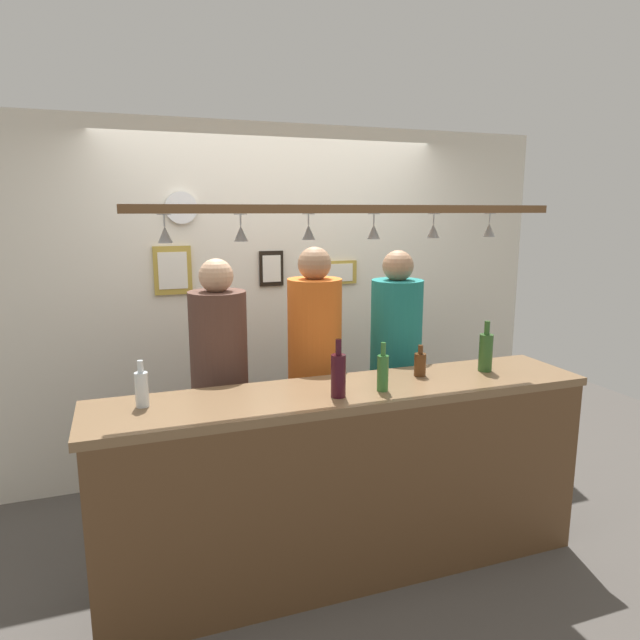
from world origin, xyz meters
TOP-DOWN VIEW (x-y plane):
  - ground_plane at (0.00, 0.00)m, footprint 8.00×8.00m
  - back_wall at (0.00, 1.10)m, footprint 4.40×0.06m
  - bar_counter at (0.00, -0.51)m, footprint 2.70×0.55m
  - overhead_glass_rack at (0.00, -0.30)m, footprint 2.20×0.36m
  - hanging_wineglass_far_left at (-0.90, -0.29)m, footprint 0.07×0.07m
  - hanging_wineglass_left at (-0.54, -0.28)m, footprint 0.07×0.07m
  - hanging_wineglass_center_left at (-0.18, -0.24)m, footprint 0.07×0.07m
  - hanging_wineglass_center at (0.16, -0.29)m, footprint 0.07×0.07m
  - hanging_wineglass_center_right at (0.51, -0.29)m, footprint 0.07×0.07m
  - hanging_wineglass_right at (0.88, -0.28)m, footprint 0.07×0.07m
  - person_left_brown_shirt at (-0.58, 0.26)m, footprint 0.34×0.34m
  - person_middle_orange_shirt at (0.02, 0.26)m, footprint 0.34×0.34m
  - person_right_teal_shirt at (0.60, 0.26)m, footprint 0.34×0.34m
  - bottle_champagne_green at (0.89, -0.31)m, footprint 0.08×0.08m
  - bottle_wine_dark_red at (-0.10, -0.45)m, footprint 0.08×0.08m
  - bottle_beer_brown_stubby at (0.48, -0.27)m, footprint 0.07×0.07m
  - bottle_beer_green_import at (0.15, -0.44)m, footprint 0.06×0.06m
  - bottle_soda_clear at (-1.04, -0.27)m, footprint 0.06×0.06m
  - picture_frame_crest at (-0.04, 1.06)m, footprint 0.18×0.02m
  - picture_frame_lower_pair at (0.50, 1.06)m, footprint 0.30×0.02m
  - picture_frame_caricature at (-0.75, 1.06)m, footprint 0.26×0.02m
  - wall_clock at (-0.68, 1.05)m, footprint 0.22×0.03m

SIDE VIEW (x-z plane):
  - ground_plane at x=0.00m, z-range 0.00..0.00m
  - bar_counter at x=0.00m, z-range 0.18..1.23m
  - person_left_brown_shirt at x=-0.58m, z-range 0.18..1.89m
  - person_right_teal_shirt at x=0.60m, z-range 0.18..1.91m
  - person_middle_orange_shirt at x=0.02m, z-range 0.19..1.95m
  - bottle_beer_brown_stubby at x=0.48m, z-range 1.03..1.21m
  - bottle_soda_clear at x=-1.04m, z-range 1.03..1.26m
  - bottle_beer_green_import at x=0.15m, z-range 1.02..1.28m
  - bottle_wine_dark_red at x=-0.10m, z-range 1.02..1.32m
  - bottle_champagne_green at x=0.89m, z-range 1.02..1.32m
  - back_wall at x=0.00m, z-range 0.00..2.60m
  - picture_frame_lower_pair at x=0.50m, z-range 1.42..1.60m
  - picture_frame_crest at x=-0.04m, z-range 1.42..1.68m
  - picture_frame_caricature at x=-0.75m, z-range 1.40..1.74m
  - hanging_wineglass_far_left at x=-0.90m, z-range 1.81..1.94m
  - hanging_wineglass_left at x=-0.54m, z-range 1.81..1.94m
  - hanging_wineglass_center_left at x=-0.18m, z-range 1.81..1.94m
  - hanging_wineglass_center at x=0.16m, z-range 1.81..1.94m
  - hanging_wineglass_center_right at x=0.51m, z-range 1.81..1.94m
  - hanging_wineglass_right at x=0.88m, z-range 1.81..1.94m
  - overhead_glass_rack at x=0.00m, z-range 1.97..2.01m
  - wall_clock at x=-0.68m, z-range 1.89..2.11m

